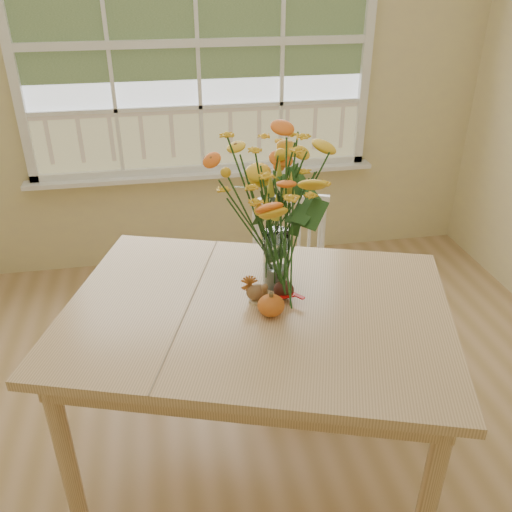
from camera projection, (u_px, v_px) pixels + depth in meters
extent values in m
cube|color=beige|center=(198.00, 75.00, 3.53)|extent=(4.00, 0.02, 2.70)
cube|color=silver|center=(197.00, 42.00, 3.42)|extent=(2.20, 0.00, 1.60)
cube|color=white|center=(204.00, 174.00, 3.79)|extent=(2.42, 0.12, 0.03)
cube|color=tan|center=(257.00, 311.00, 2.14)|extent=(1.77, 1.50, 0.04)
cube|color=tan|center=(257.00, 326.00, 2.18)|extent=(1.62, 1.34, 0.10)
cylinder|color=tan|center=(66.00, 454.00, 2.03)|extent=(0.07, 0.07, 0.77)
cylinder|color=tan|center=(142.00, 317.00, 2.81)|extent=(0.07, 0.07, 0.77)
cylinder|color=tan|center=(429.00, 496.00, 1.87)|extent=(0.07, 0.07, 0.77)
cylinder|color=tan|center=(403.00, 338.00, 2.65)|extent=(0.07, 0.07, 0.77)
cube|color=white|center=(293.00, 291.00, 2.95)|extent=(0.43, 0.41, 0.05)
cube|color=white|center=(289.00, 240.00, 2.97)|extent=(0.42, 0.06, 0.47)
cylinder|color=white|center=(268.00, 344.00, 2.90)|extent=(0.03, 0.03, 0.40)
cylinder|color=white|center=(260.00, 312.00, 3.16)|extent=(0.03, 0.03, 0.40)
cylinder|color=white|center=(326.00, 338.00, 2.94)|extent=(0.03, 0.03, 0.40)
cylinder|color=white|center=(314.00, 307.00, 3.20)|extent=(0.03, 0.03, 0.40)
cylinder|color=white|center=(276.00, 259.00, 2.23)|extent=(0.11, 0.11, 0.25)
ellipsoid|color=#CC4A18|center=(271.00, 306.00, 2.07)|extent=(0.10, 0.10, 0.08)
cylinder|color=#CCB78C|center=(257.00, 300.00, 2.17)|extent=(0.07, 0.07, 0.01)
ellipsoid|color=brown|center=(257.00, 292.00, 2.15)|extent=(0.09, 0.07, 0.07)
ellipsoid|color=#38160F|center=(284.00, 291.00, 2.17)|extent=(0.08, 0.08, 0.07)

